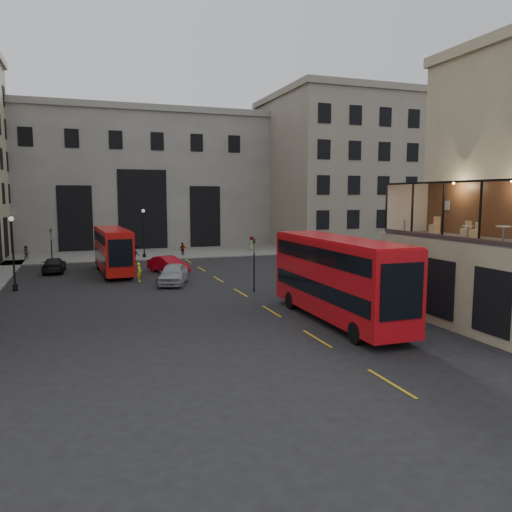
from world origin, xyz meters
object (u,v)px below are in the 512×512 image
object	(u,v)px
cafe_chair_d	(435,228)
street_lamp_a	(13,258)
cafe_chair_c	(466,232)
car_a	(173,274)
car_b	(168,265)
cyclist	(139,272)
pedestrian_a	(26,253)
pedestrian_d	(252,244)
bicycle	(166,279)
pedestrian_b	(135,254)
cafe_table_far	(405,224)
street_lamp_b	(144,236)
cafe_table_near	(503,232)
traffic_light_far	(51,244)
bus_far	(113,248)
traffic_light_near	(254,258)
car_c	(54,265)
cafe_table_mid	(468,230)
bus_near	(338,275)
cafe_chair_b	(475,233)
pedestrian_c	(183,249)

from	to	relation	value
cafe_chair_d	street_lamp_a	bearing A→B (deg)	148.92
cafe_chair_d	cafe_chair_c	bearing A→B (deg)	-93.45
car_a	car_b	size ratio (longest dim) A/B	1.06
cyclist	cafe_chair_d	xyz separation A→B (m)	(15.44, -15.63, 4.12)
pedestrian_a	pedestrian_d	size ratio (longest dim) A/B	0.88
car_b	bicycle	xyz separation A→B (m)	(-1.11, -5.66, -0.29)
pedestrian_b	pedestrian_d	bearing A→B (deg)	-19.54
pedestrian_a	cafe_table_far	xyz separation A→B (m)	(23.36, -32.12, 4.36)
street_lamp_b	cafe_table_near	xyz separation A→B (m)	(11.47, -37.45, 2.75)
car_b	cafe_chair_c	xyz separation A→B (m)	(12.35, -22.20, 4.12)
pedestrian_b	traffic_light_far	bearing A→B (deg)	164.42
bus_far	car_b	xyz separation A→B (m)	(4.59, -1.18, -1.48)
traffic_light_near	pedestrian_a	world-z (taller)	traffic_light_near
car_b	cafe_chair_d	size ratio (longest dim) A/B	4.67
cafe_chair_d	car_c	bearing A→B (deg)	133.69
cafe_table_mid	car_c	bearing A→B (deg)	127.10
street_lamp_b	cyclist	distance (m)	15.24
cafe_table_far	cafe_table_mid	bearing A→B (deg)	-85.34
bus_far	bicycle	bearing A→B (deg)	-63.07
cafe_table_far	cyclist	bearing A→B (deg)	131.93
bus_near	cafe_chair_c	xyz separation A→B (m)	(6.60, -1.98, 2.30)
car_c	cafe_table_near	bearing A→B (deg)	126.38
street_lamp_b	cafe_table_far	bearing A→B (deg)	-69.19
pedestrian_d	cafe_chair_c	bearing A→B (deg)	148.32
street_lamp_a	cafe_table_far	bearing A→B (deg)	-32.26
bus_near	car_b	bearing A→B (deg)	105.87
cafe_table_far	cafe_chair_c	distance (m)	3.56
bus_far	cafe_chair_d	distance (m)	26.95
street_lamp_b	bicycle	distance (m)	16.92
car_c	car_b	bearing A→B (deg)	161.60
pedestrian_d	cafe_chair_b	size ratio (longest dim) A/B	2.20
bus_near	cafe_chair_c	size ratio (longest dim) A/B	13.64
car_a	bicycle	size ratio (longest dim) A/B	2.81
street_lamp_a	cafe_table_near	size ratio (longest dim) A/B	6.49
traffic_light_near	street_lamp_a	size ratio (longest dim) A/B	0.71
car_c	traffic_light_near	bearing A→B (deg)	135.91
cafe_table_far	cafe_chair_d	xyz separation A→B (m)	(1.79, -0.44, -0.25)
car_a	pedestrian_d	xyz separation A→B (m)	(13.34, 20.39, 0.08)
street_lamp_a	cafe_table_mid	distance (m)	29.73
cafe_table_near	cafe_chair_c	xyz separation A→B (m)	(1.64, 4.10, -0.29)
pedestrian_d	cafe_table_near	xyz separation A→B (m)	(-2.04, -40.87, 4.26)
bus_near	pedestrian_b	xyz separation A→B (m)	(-7.73, 29.03, -1.74)
bus_near	cafe_chair_c	bearing A→B (deg)	-16.72
street_lamp_b	pedestrian_c	bearing A→B (deg)	7.82
bus_far	pedestrian_c	size ratio (longest dim) A/B	6.47
street_lamp_a	cafe_chair_c	bearing A→B (deg)	-35.74
traffic_light_far	bus_near	size ratio (longest dim) A/B	0.33
car_c	cyclist	distance (m)	9.95
street_lamp_b	pedestrian_b	distance (m)	3.08
pedestrian_c	cafe_chair_b	bearing A→B (deg)	76.98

